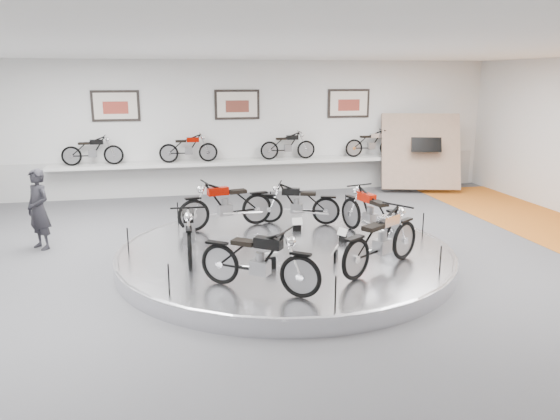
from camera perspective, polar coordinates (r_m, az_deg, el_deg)
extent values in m
plane|color=#4F4F52|center=(10.37, 0.91, -6.04)|extent=(16.00, 16.00, 0.00)
plane|color=white|center=(9.77, 1.01, 16.61)|extent=(16.00, 16.00, 0.00)
plane|color=silver|center=(16.72, -4.47, 8.53)|extent=(16.00, 0.00, 16.00)
plane|color=silver|center=(3.66, 26.92, -12.32)|extent=(16.00, 0.00, 16.00)
cube|color=#BCBCBA|center=(16.90, -4.37, 3.63)|extent=(15.68, 0.04, 1.10)
cylinder|color=silver|center=(10.60, 0.55, -4.74)|extent=(6.40, 6.40, 0.30)
torus|color=#B2B2BA|center=(10.56, 0.56, -4.13)|extent=(6.40, 6.40, 0.10)
cube|color=silver|center=(16.55, -4.27, 4.99)|extent=(11.00, 0.55, 0.10)
cube|color=silver|center=(16.54, -16.81, 10.37)|extent=(1.35, 0.06, 0.88)
cube|color=silver|center=(16.63, -4.50, 10.92)|extent=(1.35, 0.06, 0.88)
cube|color=silver|center=(17.44, 7.19, 10.99)|extent=(1.35, 0.06, 0.88)
cube|color=#A3806C|center=(17.59, 14.48, 5.94)|extent=(2.56, 1.52, 2.30)
imported|color=black|center=(12.34, -23.91, 0.06)|extent=(0.72, 0.72, 1.69)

